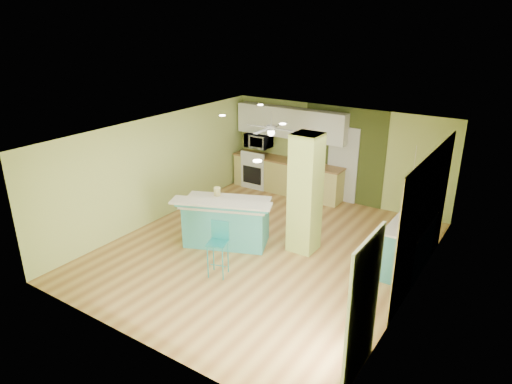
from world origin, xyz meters
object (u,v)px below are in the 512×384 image
peninsula (226,221)px  side_counter (408,246)px  canister (217,191)px  bar_stool (219,240)px  fruit_bowl (311,164)px

peninsula → side_counter: (3.57, 1.05, -0.01)m
side_counter → canister: bearing=-167.9°
canister → peninsula: bearing=-28.1°
peninsula → canister: 0.69m
peninsula → bar_stool: size_ratio=2.08×
bar_stool → fruit_bowl: (-0.33, 4.36, 0.27)m
peninsula → fruit_bowl: size_ratio=6.75×
fruit_bowl → peninsula: bearing=-95.5°
side_counter → fruit_bowl: fruit_bowl is taller
side_counter → canister: canister is taller
side_counter → canister: (-3.95, -0.84, 0.55)m
side_counter → peninsula: bearing=-163.6°
fruit_bowl → canister: 3.16m
side_counter → bar_stool: bearing=-143.9°
peninsula → bar_stool: bearing=-81.6°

